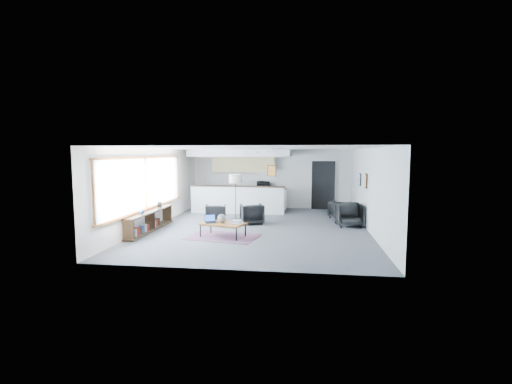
# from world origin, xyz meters

# --- Properties ---
(room) EXTENTS (7.02, 9.02, 2.62)m
(room) POSITION_xyz_m (0.00, 0.00, 1.30)
(room) COLOR #4B4B4D
(room) RESTS_ON ground
(window) EXTENTS (0.10, 5.95, 1.66)m
(window) POSITION_xyz_m (-3.46, -0.90, 1.46)
(window) COLOR #8CBFFF
(window) RESTS_ON room
(console) EXTENTS (0.35, 3.00, 0.80)m
(console) POSITION_xyz_m (-3.30, -1.05, 0.33)
(console) COLOR black
(console) RESTS_ON floor
(kitchenette) EXTENTS (4.20, 1.96, 2.60)m
(kitchenette) POSITION_xyz_m (-1.20, 3.71, 1.38)
(kitchenette) COLOR white
(kitchenette) RESTS_ON floor
(doorway) EXTENTS (1.10, 0.12, 2.15)m
(doorway) POSITION_xyz_m (2.30, 4.42, 1.07)
(doorway) COLOR black
(doorway) RESTS_ON room
(track_light) EXTENTS (1.60, 0.07, 0.15)m
(track_light) POSITION_xyz_m (-0.59, 2.20, 2.53)
(track_light) COLOR silver
(track_light) RESTS_ON room
(wall_art_lower) EXTENTS (0.03, 0.38, 0.48)m
(wall_art_lower) POSITION_xyz_m (3.47, 0.40, 1.55)
(wall_art_lower) COLOR black
(wall_art_lower) RESTS_ON room
(wall_art_upper) EXTENTS (0.03, 0.34, 0.44)m
(wall_art_upper) POSITION_xyz_m (3.47, 1.70, 1.50)
(wall_art_upper) COLOR black
(wall_art_upper) RESTS_ON room
(kilim_rug) EXTENTS (2.19, 1.67, 0.01)m
(kilim_rug) POSITION_xyz_m (-0.84, -1.51, 0.01)
(kilim_rug) COLOR #552F42
(kilim_rug) RESTS_ON floor
(coffee_table) EXTENTS (1.42, 1.02, 0.42)m
(coffee_table) POSITION_xyz_m (-0.84, -1.51, 0.38)
(coffee_table) COLOR brown
(coffee_table) RESTS_ON floor
(laptop) EXTENTS (0.39, 0.36, 0.22)m
(laptop) POSITION_xyz_m (-1.23, -1.47, 0.48)
(laptop) COLOR black
(laptop) RESTS_ON coffee_table
(ceramic_pot) EXTENTS (0.25, 0.25, 0.25)m
(ceramic_pot) POSITION_xyz_m (-0.89, -1.46, 0.54)
(ceramic_pot) COLOR gray
(ceramic_pot) RESTS_ON coffee_table
(book_stack) EXTENTS (0.32, 0.26, 0.09)m
(book_stack) POSITION_xyz_m (-0.43, -1.47, 0.46)
(book_stack) COLOR silver
(book_stack) RESTS_ON coffee_table
(coaster) EXTENTS (0.14, 0.14, 0.01)m
(coaster) POSITION_xyz_m (-0.78, -1.77, 0.42)
(coaster) COLOR #E5590C
(coaster) RESTS_ON coffee_table
(armchair_left) EXTENTS (0.81, 0.77, 0.71)m
(armchair_left) POSITION_xyz_m (-1.59, 0.64, 0.36)
(armchair_left) COLOR black
(armchair_left) RESTS_ON floor
(armchair_right) EXTENTS (0.93, 0.90, 0.76)m
(armchair_right) POSITION_xyz_m (-0.30, 0.62, 0.38)
(armchair_right) COLOR black
(armchair_right) RESTS_ON floor
(floor_lamp) EXTENTS (0.54, 0.54, 1.67)m
(floor_lamp) POSITION_xyz_m (-1.02, 1.39, 1.45)
(floor_lamp) COLOR black
(floor_lamp) RESTS_ON floor
(dining_table) EXTENTS (0.94, 0.94, 0.67)m
(dining_table) POSITION_xyz_m (3.00, 1.32, 0.61)
(dining_table) COLOR black
(dining_table) RESTS_ON floor
(dining_chair_near) EXTENTS (0.78, 0.74, 0.74)m
(dining_chair_near) POSITION_xyz_m (3.00, 0.60, 0.37)
(dining_chair_near) COLOR black
(dining_chair_near) RESTS_ON floor
(dining_chair_far) EXTENTS (0.76, 0.74, 0.60)m
(dining_chair_far) POSITION_xyz_m (2.83, 2.26, 0.30)
(dining_chair_far) COLOR black
(dining_chair_far) RESTS_ON floor
(microwave) EXTENTS (0.54, 0.35, 0.34)m
(microwave) POSITION_xyz_m (-0.31, 4.15, 1.10)
(microwave) COLOR black
(microwave) RESTS_ON kitchenette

